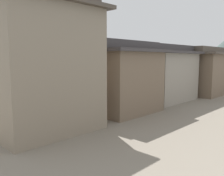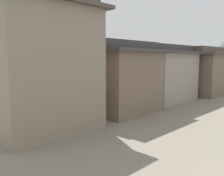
% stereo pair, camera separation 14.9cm
% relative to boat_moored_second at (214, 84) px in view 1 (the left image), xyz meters
% --- Properties ---
extents(boat_moored_second, '(1.04, 4.01, 0.55)m').
position_rel_boat_moored_second_xyz_m(boat_moored_second, '(0.00, 0.00, 0.00)').
color(boat_moored_second, '#423328').
rests_on(boat_moored_second, ground).
extents(boat_moored_third, '(1.79, 5.82, 0.36)m').
position_rel_boat_moored_second_xyz_m(boat_moored_third, '(-0.30, -32.80, -0.07)').
color(boat_moored_third, '#33281E').
rests_on(boat_moored_third, ground).
extents(boat_moored_far, '(1.63, 5.07, 0.82)m').
position_rel_boat_moored_second_xyz_m(boat_moored_far, '(0.89, -39.39, 0.10)').
color(boat_moored_far, brown).
rests_on(boat_moored_far, ground).
extents(house_waterfront_nearest, '(5.85, 7.25, 8.74)m').
position_rel_boat_moored_second_xyz_m(house_waterfront_nearest, '(5.75, -43.25, 5.00)').
color(house_waterfront_nearest, gray).
rests_on(house_waterfront_nearest, riverbank_right).
extents(house_waterfront_second, '(5.72, 6.81, 6.14)m').
position_rel_boat_moored_second_xyz_m(house_waterfront_second, '(5.68, -35.67, 3.70)').
color(house_waterfront_second, '#75604C').
rests_on(house_waterfront_second, riverbank_right).
extents(house_waterfront_tall, '(5.23, 8.10, 6.14)m').
position_rel_boat_moored_second_xyz_m(house_waterfront_tall, '(5.44, -28.25, 3.69)').
color(house_waterfront_tall, gray).
rests_on(house_waterfront_tall, riverbank_right).
extents(house_waterfront_narrow, '(6.48, 7.59, 6.14)m').
position_rel_boat_moored_second_xyz_m(house_waterfront_narrow, '(6.07, -20.51, 3.69)').
color(house_waterfront_narrow, '#75604C').
rests_on(house_waterfront_narrow, riverbank_right).
extents(house_waterfront_far, '(5.66, 6.56, 6.14)m').
position_rel_boat_moored_second_xyz_m(house_waterfront_far, '(5.65, -13.46, 3.70)').
color(house_waterfront_far, '#75604C').
rests_on(house_waterfront_far, riverbank_right).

